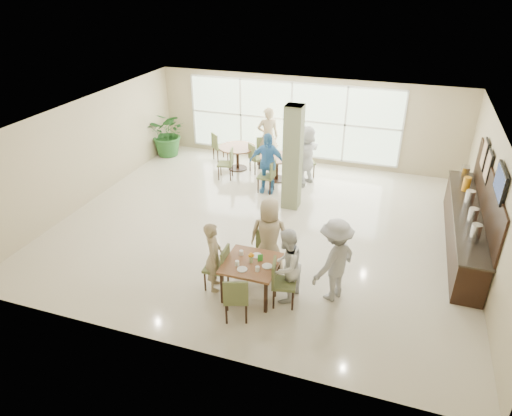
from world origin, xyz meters
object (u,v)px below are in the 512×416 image
(buffet_counter, at_px, (465,225))
(adult_standing, at_px, (268,137))
(adult_b, at_px, (305,156))
(adult_a, at_px, (267,163))
(round_table_left, at_px, (237,151))
(round_table_right, at_px, (277,162))
(teen_far, at_px, (269,236))
(teen_right, at_px, (286,266))
(teen_standing, at_px, (335,260))
(potted_plant, at_px, (169,133))
(main_table, at_px, (251,266))
(teen_left, at_px, (214,257))

(buffet_counter, distance_m, adult_standing, 6.70)
(adult_b, bearing_deg, adult_a, -27.52)
(round_table_left, xyz_separation_m, buffet_counter, (6.60, -2.68, -0.03))
(round_table_right, xyz_separation_m, teen_far, (1.17, -4.61, 0.28))
(teen_right, bearing_deg, adult_b, -159.42)
(teen_right, xyz_separation_m, adult_standing, (-2.39, 6.50, 0.19))
(round_table_left, relative_size, adult_b, 0.65)
(round_table_right, height_order, adult_b, adult_b)
(round_table_right, xyz_separation_m, adult_standing, (-0.63, 1.07, 0.40))
(round_table_left, relative_size, teen_standing, 0.68)
(teen_far, xyz_separation_m, adult_a, (-1.21, 3.71, 0.04))
(potted_plant, height_order, teen_standing, teen_standing)
(buffet_counter, bearing_deg, round_table_left, 157.87)
(buffet_counter, bearing_deg, teen_right, -137.11)
(potted_plant, bearing_deg, round_table_left, -8.16)
(buffet_counter, distance_m, adult_b, 4.85)
(adult_standing, bearing_deg, teen_far, 84.90)
(adult_a, bearing_deg, adult_b, 41.55)
(main_table, relative_size, teen_right, 0.68)
(teen_far, xyz_separation_m, teen_right, (0.59, -0.82, -0.08))
(teen_left, relative_size, teen_standing, 0.86)
(round_table_right, xyz_separation_m, adult_b, (0.88, -0.04, 0.34))
(main_table, distance_m, teen_left, 0.78)
(teen_far, height_order, adult_standing, adult_standing)
(buffet_counter, bearing_deg, teen_far, -149.59)
(round_table_left, bearing_deg, teen_standing, -53.57)
(teen_standing, bearing_deg, teen_right, -39.67)
(adult_standing, bearing_deg, round_table_right, 97.62)
(teen_far, bearing_deg, potted_plant, -52.89)
(teen_standing, relative_size, adult_a, 0.98)
(teen_far, bearing_deg, adult_a, -79.01)
(teen_far, bearing_deg, teen_left, 40.31)
(teen_far, bearing_deg, round_table_left, -69.66)
(round_table_left, relative_size, adult_standing, 0.61)
(main_table, distance_m, buffet_counter, 5.21)
(round_table_right, relative_size, adult_b, 0.59)
(round_table_left, xyz_separation_m, adult_a, (1.40, -1.32, 0.29))
(adult_a, height_order, adult_standing, adult_standing)
(teen_left, bearing_deg, potted_plant, 13.72)
(teen_left, xyz_separation_m, adult_b, (0.56, 5.50, 0.16))
(adult_b, height_order, adult_standing, adult_standing)
(adult_standing, bearing_deg, potted_plant, -18.22)
(potted_plant, relative_size, adult_a, 0.89)
(buffet_counter, bearing_deg, round_table_right, 156.32)
(round_table_right, bearing_deg, round_table_left, 163.72)
(buffet_counter, height_order, teen_far, buffet_counter)
(buffet_counter, relative_size, teen_far, 2.77)
(buffet_counter, height_order, adult_standing, buffet_counter)
(round_table_right, relative_size, teen_standing, 0.62)
(round_table_left, distance_m, teen_far, 5.67)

